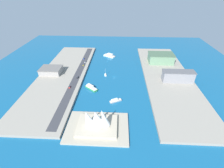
# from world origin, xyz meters

# --- Properties ---
(ground_plane) EXTENTS (440.00, 440.00, 0.00)m
(ground_plane) POSITION_xyz_m (0.00, 0.00, 0.00)
(ground_plane) COLOR #145684
(quay_west) EXTENTS (70.00, 240.00, 3.18)m
(quay_west) POSITION_xyz_m (-81.69, 0.00, 1.59)
(quay_west) COLOR gray
(quay_west) RESTS_ON ground_plane
(quay_east) EXTENTS (70.00, 240.00, 3.18)m
(quay_east) POSITION_xyz_m (81.69, 0.00, 1.59)
(quay_east) COLOR gray
(quay_east) RESTS_ON ground_plane
(peninsula_point) EXTENTS (62.75, 42.72, 2.00)m
(peninsula_point) POSITION_xyz_m (13.31, 104.21, 1.00)
(peninsula_point) COLOR #A89E89
(peninsula_point) RESTS_ON ground_plane
(road_strip) EXTENTS (10.40, 228.00, 0.15)m
(road_strip) POSITION_xyz_m (57.29, 0.00, 3.26)
(road_strip) COLOR #38383D
(road_strip) RESTS_ON quay_east
(ferry_green_doubledeck) EXTENTS (19.29, 17.54, 5.33)m
(ferry_green_doubledeck) POSITION_xyz_m (30.97, 34.34, 2.02)
(ferry_green_doubledeck) COLOR #2D8C4C
(ferry_green_doubledeck) RESTS_ON ground_plane
(sailboat_small_white) EXTENTS (3.93, 8.27, 12.27)m
(sailboat_small_white) POSITION_xyz_m (14.33, -4.20, 0.98)
(sailboat_small_white) COLOR white
(sailboat_small_white) RESTS_ON ground_plane
(yacht_sleek_gray) EXTENTS (15.84, 10.48, 4.06)m
(yacht_sleek_gray) POSITION_xyz_m (-3.60, 60.82, 1.53)
(yacht_sleek_gray) COLOR #999EA3
(yacht_sleek_gray) RESTS_ON ground_plane
(ferry_white_commuter) EXTENTS (24.48, 19.99, 6.23)m
(ferry_white_commuter) POSITION_xyz_m (12.57, -80.55, 2.19)
(ferry_white_commuter) COLOR silver
(ferry_white_commuter) RESTS_ON ground_plane
(warehouse_low_gray) EXTENTS (44.94, 14.68, 16.25)m
(warehouse_low_gray) POSITION_xyz_m (-91.96, 12.93, 11.34)
(warehouse_low_gray) COLOR gray
(warehouse_low_gray) RESTS_ON quay_west
(terminal_long_green) EXTENTS (43.79, 26.95, 16.46)m
(terminal_long_green) POSITION_xyz_m (-80.74, -51.04, 11.44)
(terminal_long_green) COLOR slate
(terminal_long_green) RESTS_ON quay_west
(carpark_squat_concrete) EXTENTS (32.58, 24.87, 9.10)m
(carpark_squat_concrete) POSITION_xyz_m (100.05, -2.12, 7.76)
(carpark_squat_concrete) COLOR gray
(carpark_squat_concrete) RESTS_ON quay_east
(suv_black) EXTENTS (2.11, 4.87, 1.46)m
(suv_black) POSITION_xyz_m (55.03, 10.94, 4.06)
(suv_black) COLOR black
(suv_black) RESTS_ON road_strip
(van_white) EXTENTS (2.10, 4.63, 1.57)m
(van_white) POSITION_xyz_m (54.58, -44.78, 4.11)
(van_white) COLOR black
(van_white) RESTS_ON road_strip
(taxi_yellow_cab) EXTENTS (1.91, 4.45, 1.45)m
(taxi_yellow_cab) POSITION_xyz_m (54.97, -31.71, 4.05)
(taxi_yellow_cab) COLOR black
(taxi_yellow_cab) RESTS_ON road_strip
(hatchback_blue) EXTENTS (1.84, 4.85, 1.52)m
(hatchback_blue) POSITION_xyz_m (59.54, -58.67, 4.09)
(hatchback_blue) COLOR black
(hatchback_blue) RESTS_ON road_strip
(pickup_red) EXTENTS (2.24, 5.25, 1.66)m
(pickup_red) POSITION_xyz_m (59.90, 37.62, 4.15)
(pickup_red) COLOR black
(pickup_red) RESTS_ON road_strip
(traffic_light_waterfront) EXTENTS (0.36, 0.36, 6.50)m
(traffic_light_waterfront) POSITION_xyz_m (51.10, -44.51, 7.52)
(traffic_light_waterfront) COLOR black
(traffic_light_waterfront) RESTS_ON quay_east
(opera_landmark) EXTENTS (39.96, 29.78, 23.14)m
(opera_landmark) POSITION_xyz_m (13.67, 104.21, 9.98)
(opera_landmark) COLOR #BCAD93
(opera_landmark) RESTS_ON peninsula_point
(park_tree_cluster) EXTENTS (18.75, 13.38, 8.96)m
(park_tree_cluster) POSITION_xyz_m (-86.02, -50.03, 8.64)
(park_tree_cluster) COLOR brown
(park_tree_cluster) RESTS_ON quay_west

